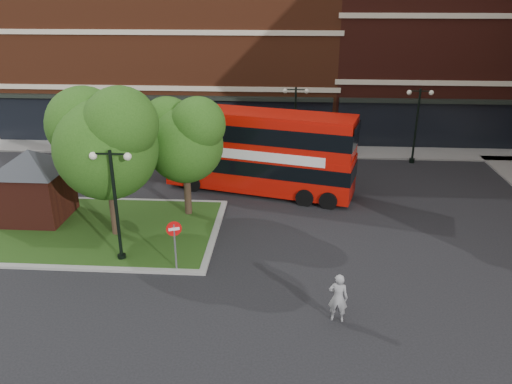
# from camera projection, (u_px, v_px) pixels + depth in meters

# --- Properties ---
(ground) EXTENTS (120.00, 120.00, 0.00)m
(ground) POSITION_uv_depth(u_px,v_px,m) (248.00, 267.00, 21.09)
(ground) COLOR black
(ground) RESTS_ON ground
(pavement_far) EXTENTS (44.00, 3.00, 0.12)m
(pavement_far) POSITION_uv_depth(u_px,v_px,m) (266.00, 150.00, 36.32)
(pavement_far) COLOR slate
(pavement_far) RESTS_ON ground
(terrace_far_left) EXTENTS (26.00, 12.00, 14.00)m
(terrace_far_left) POSITION_uv_depth(u_px,v_px,m) (174.00, 41.00, 41.13)
(terrace_far_left) COLOR #602B17
(terrace_far_left) RESTS_ON ground
(terrace_far_right) EXTENTS (18.00, 12.00, 16.00)m
(terrace_far_right) POSITION_uv_depth(u_px,v_px,m) (448.00, 29.00, 39.43)
(terrace_far_right) COLOR #471911
(terrace_far_right) RESTS_ON ground
(traffic_island) EXTENTS (12.60, 7.60, 0.15)m
(traffic_island) POSITION_uv_depth(u_px,v_px,m) (90.00, 229.00, 24.32)
(traffic_island) COLOR gray
(traffic_island) RESTS_ON ground
(kiosk) EXTENTS (6.51, 6.51, 3.60)m
(kiosk) POSITION_uv_depth(u_px,v_px,m) (32.00, 177.00, 24.58)
(kiosk) COLOR #471911
(kiosk) RESTS_ON traffic_island
(tree_island_west) EXTENTS (5.40, 4.71, 7.21)m
(tree_island_west) POSITION_uv_depth(u_px,v_px,m) (104.00, 138.00, 22.06)
(tree_island_west) COLOR #2D2116
(tree_island_west) RESTS_ON ground
(tree_island_east) EXTENTS (4.46, 3.90, 6.29)m
(tree_island_east) POSITION_uv_depth(u_px,v_px,m) (183.00, 136.00, 24.39)
(tree_island_east) COLOR #2D2116
(tree_island_east) RESTS_ON ground
(lamp_island) EXTENTS (1.72, 0.36, 5.00)m
(lamp_island) POSITION_uv_depth(u_px,v_px,m) (115.00, 201.00, 20.54)
(lamp_island) COLOR black
(lamp_island) RESTS_ON ground
(lamp_far_left) EXTENTS (1.72, 0.36, 5.00)m
(lamp_far_left) POSITION_uv_depth(u_px,v_px,m) (295.00, 120.00, 33.31)
(lamp_far_left) COLOR black
(lamp_far_left) RESTS_ON ground
(lamp_far_right) EXTENTS (1.72, 0.36, 5.00)m
(lamp_far_right) POSITION_uv_depth(u_px,v_px,m) (417.00, 122.00, 32.83)
(lamp_far_right) COLOR black
(lamp_far_right) RESTS_ON ground
(bus) EXTENTS (11.02, 5.12, 4.10)m
(bus) POSITION_uv_depth(u_px,v_px,m) (259.00, 147.00, 28.08)
(bus) COLOR #B00F07
(bus) RESTS_ON ground
(woman) EXTENTS (0.74, 0.55, 1.86)m
(woman) POSITION_uv_depth(u_px,v_px,m) (338.00, 298.00, 17.38)
(woman) COLOR gray
(woman) RESTS_ON ground
(car_silver) EXTENTS (3.77, 1.63, 1.27)m
(car_silver) POSITION_uv_depth(u_px,v_px,m) (250.00, 150.00, 34.32)
(car_silver) COLOR #9FA2A6
(car_silver) RESTS_ON ground
(car_white) EXTENTS (3.75, 1.45, 1.22)m
(car_white) POSITION_uv_depth(u_px,v_px,m) (330.00, 146.00, 35.38)
(car_white) COLOR silver
(car_white) RESTS_ON ground
(no_entry_sign) EXTENTS (0.61, 0.27, 2.28)m
(no_entry_sign) POSITION_uv_depth(u_px,v_px,m) (174.00, 236.00, 20.19)
(no_entry_sign) COLOR slate
(no_entry_sign) RESTS_ON ground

